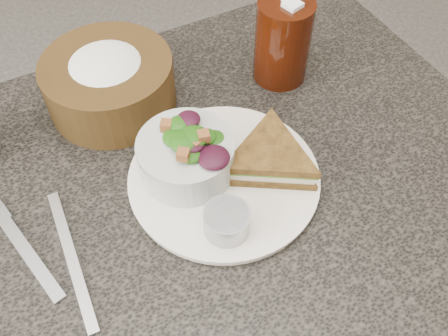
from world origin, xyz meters
TOP-DOWN VIEW (x-y plane):
  - dining_table at (0.00, 0.00)m, footprint 1.00×0.70m
  - dinner_plate at (0.06, -0.01)m, footprint 0.27×0.27m
  - sandwich at (0.13, -0.02)m, footprint 0.21×0.21m
  - salad_bowl at (0.02, 0.03)m, footprint 0.18×0.18m
  - dressing_ramekin at (0.03, -0.09)m, footprint 0.07×0.07m
  - orange_wedge at (0.06, 0.06)m, footprint 0.09×0.09m
  - fork at (-0.22, 0.01)m, footprint 0.06×0.17m
  - knife at (-0.17, -0.03)m, footprint 0.03×0.22m
  - bread_basket at (-0.02, 0.22)m, footprint 0.26×0.26m
  - cola_glass at (0.25, 0.15)m, footprint 0.11×0.11m

SIDE VIEW (x-z plane):
  - dining_table at x=0.00m, z-range 0.00..0.75m
  - knife at x=-0.17m, z-range 0.75..0.75m
  - fork at x=-0.22m, z-range 0.75..0.75m
  - dinner_plate at x=0.06m, z-range 0.75..0.76m
  - orange_wedge at x=0.06m, z-range 0.76..0.79m
  - dressing_ramekin at x=0.03m, z-range 0.76..0.80m
  - sandwich at x=0.13m, z-range 0.76..0.80m
  - salad_bowl at x=0.02m, z-range 0.76..0.84m
  - bread_basket at x=-0.02m, z-range 0.75..0.87m
  - cola_glass at x=0.25m, z-range 0.75..0.90m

